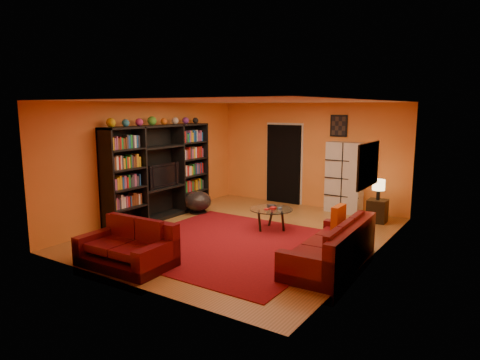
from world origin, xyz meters
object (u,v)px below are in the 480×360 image
Objects in this scene: sofa at (335,249)px; bowl_chair at (198,201)px; storage_cabinet at (344,178)px; entertainment_unit at (160,172)px; table_lamp at (379,186)px; loveseat at (130,247)px; tv at (161,175)px; side_table at (377,211)px; coffee_table at (271,211)px.

sofa is 4.26m from bowl_chair.
entertainment_unit is at bearing -136.20° from storage_cabinet.
storage_cabinet is at bearing 40.48° from entertainment_unit.
entertainment_unit reaches higher than table_lamp.
bowl_chair is (-1.22, 3.23, -0.01)m from loveseat.
sofa is at bearing -68.71° from storage_cabinet.
loveseat is 2.38× the size of bowl_chair.
loveseat is 3.46m from bowl_chair.
table_lamp is (-0.20, 3.03, 0.53)m from sofa.
storage_cabinet is (1.64, 5.22, 0.56)m from loveseat.
entertainment_unit is 0.08m from tv.
loveseat is 5.50m from storage_cabinet.
table_lamp is (-0.00, -0.00, 0.56)m from side_table.
sofa is 3.27m from loveseat.
coffee_table is 1.97× the size of table_lamp.
tv is 2.65m from coffee_table.
storage_cabinet reaches higher than bowl_chair.
entertainment_unit is 3.42× the size of coffee_table.
tv is 4.84m from side_table.
side_table is (3.79, 1.53, -0.03)m from bowl_chair.
coffee_table is at bearing -7.83° from bowl_chair.
entertainment_unit reaches higher than storage_cabinet.
loveseat is at bearing -107.69° from coffee_table.
entertainment_unit is 4.72× the size of bowl_chair.
side_table is (1.63, 1.83, -0.15)m from coffee_table.
storage_cabinet is 2.65× the size of bowl_chair.
sofa and loveseat have the same top height.
coffee_table is at bearing -103.76° from storage_cabinet.
storage_cabinet is 1.04m from table_lamp.
sofa reaches higher than side_table.
tv is 1.06× the size of coffee_table.
coffee_table is 2.43m from storage_cabinet.
entertainment_unit is 3.24× the size of tv.
loveseat is 5.44m from table_lamp.
storage_cabinet reaches higher than tv.
side_table is (-0.20, 3.03, -0.04)m from sofa.
bowl_chair is at bearing -158.04° from table_lamp.
loveseat is 1.72× the size of coffee_table.
tv is 0.55× the size of storage_cabinet.
entertainment_unit reaches higher than loveseat.
entertainment_unit is 4.89m from side_table.
entertainment_unit reaches higher than tv.
table_lamp is (2.57, 4.76, 0.53)m from loveseat.
entertainment_unit is 1.20m from bowl_chair.
bowl_chair is at bearing -24.41° from tv.
entertainment_unit is 1.37× the size of sofa.
entertainment_unit reaches higher than bowl_chair.
storage_cabinet is at bearing -19.33° from loveseat.
bowl_chair is at bearing 172.17° from coffee_table.
coffee_table is at bearing -131.85° from side_table.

